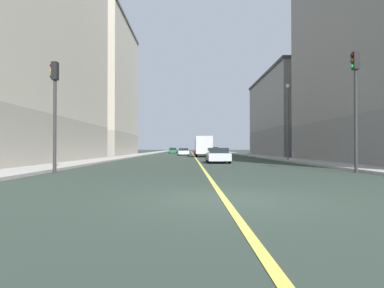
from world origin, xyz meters
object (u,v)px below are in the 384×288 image
(building_right_corner, at_px, (11,33))
(car_white, at_px, (183,152))
(building_left_mid, at_px, (298,116))
(box_truck, at_px, (203,146))
(car_maroon, at_px, (201,151))
(street_lamp_left_near, at_px, (288,114))
(traffic_light_right_near, at_px, (55,101))
(building_right_midblock, at_px, (95,89))
(car_silver, at_px, (218,155))
(traffic_light_left_near, at_px, (355,95))
(car_green, at_px, (173,151))
(car_orange, at_px, (214,151))
(car_black, at_px, (213,150))
(car_red, at_px, (199,151))

(building_right_corner, distance_m, car_white, 32.52)
(building_left_mid, height_order, box_truck, building_left_mid)
(car_maroon, bearing_deg, building_left_mid, -25.15)
(building_left_mid, distance_m, street_lamp_left_near, 21.11)
(traffic_light_right_near, xyz_separation_m, car_white, (5.85, 38.81, -3.03))
(street_lamp_left_near, bearing_deg, building_right_midblock, 137.82)
(car_silver, distance_m, box_truck, 18.58)
(building_left_mid, xyz_separation_m, traffic_light_left_near, (-8.60, -34.02, -2.34))
(car_green, distance_m, car_orange, 15.21)
(building_right_midblock, height_order, street_lamp_left_near, building_right_midblock)
(car_green, height_order, car_silver, car_green)
(car_silver, bearing_deg, street_lamp_left_near, 25.98)
(street_lamp_left_near, relative_size, box_truck, 1.03)
(building_right_midblock, bearing_deg, building_left_mid, -4.94)
(building_right_midblock, relative_size, car_black, 5.50)
(car_orange, relative_size, car_silver, 1.13)
(building_right_midblock, bearing_deg, car_red, 36.01)
(car_orange, distance_m, car_white, 10.02)
(building_right_midblock, height_order, car_green, building_right_midblock)
(car_red, bearing_deg, car_maroon, -89.47)
(car_red, bearing_deg, building_right_corner, -114.66)
(building_right_corner, bearing_deg, car_black, 65.50)
(building_right_corner, bearing_deg, building_right_midblock, 90.00)
(car_silver, bearing_deg, car_white, 96.84)
(building_left_mid, xyz_separation_m, car_green, (-20.67, 25.46, -5.69))
(building_left_mid, relative_size, car_orange, 5.01)
(traffic_light_left_near, bearing_deg, car_black, 92.99)
(traffic_light_left_near, height_order, car_red, traffic_light_left_near)
(car_green, bearing_deg, traffic_light_right_near, -92.97)
(car_orange, relative_size, car_maroon, 1.10)
(building_left_mid, bearing_deg, car_orange, 133.02)
(car_maroon, bearing_deg, building_right_corner, -120.69)
(building_left_mid, bearing_deg, traffic_light_right_near, -124.92)
(building_left_mid, distance_m, car_red, 22.20)
(traffic_light_right_near, bearing_deg, car_green, 87.03)
(building_right_corner, height_order, car_orange, building_right_corner)
(building_right_corner, xyz_separation_m, car_white, (14.41, 27.18, -10.54))
(traffic_light_right_near, relative_size, box_truck, 0.80)
(traffic_light_left_near, relative_size, car_silver, 1.56)
(building_right_corner, bearing_deg, box_truck, 45.89)
(street_lamp_left_near, bearing_deg, car_black, 95.34)
(car_green, height_order, car_black, car_black)
(traffic_light_left_near, relative_size, traffic_light_right_near, 1.10)
(car_green, distance_m, car_maroon, 19.35)
(building_right_midblock, xyz_separation_m, car_silver, (17.75, -25.82, -10.23))
(traffic_light_right_near, height_order, car_orange, traffic_light_right_near)
(car_green, height_order, box_truck, box_truck)
(street_lamp_left_near, xyz_separation_m, car_white, (-10.33, 24.41, -3.89))
(traffic_light_right_near, xyz_separation_m, car_orange, (11.70, 46.94, -2.95))
(building_right_corner, height_order, car_maroon, building_right_corner)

